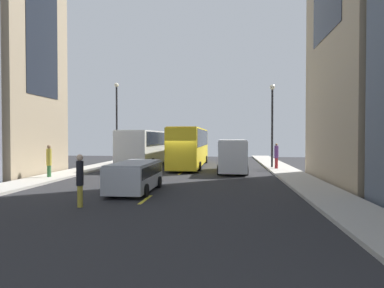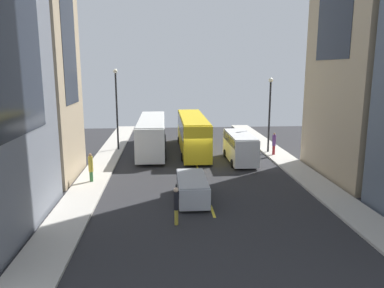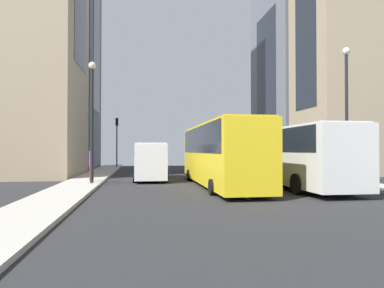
{
  "view_description": "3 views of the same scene",
  "coord_description": "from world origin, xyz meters",
  "px_view_note": "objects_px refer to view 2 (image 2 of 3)",
  "views": [
    {
      "loc": [
        3.63,
        -24.18,
        2.76
      ],
      "look_at": [
        0.61,
        2.42,
        2.2
      ],
      "focal_mm": 29.73,
      "sensor_mm": 36.0,
      "label": 1
    },
    {
      "loc": [
        -2.77,
        -31.06,
        8.27
      ],
      "look_at": [
        -0.32,
        1.36,
        1.65
      ],
      "focal_mm": 34.83,
      "sensor_mm": 36.0,
      "label": 2
    },
    {
      "loc": [
        4.63,
        25.97,
        2.13
      ],
      "look_at": [
        1.5,
        4.63,
        2.48
      ],
      "focal_mm": 33.0,
      "sensor_mm": 36.0,
      "label": 3
    }
  ],
  "objects_px": {
    "city_bus_white": "(152,132)",
    "pedestrian_waiting_curb": "(176,204)",
    "delivery_van_white": "(240,145)",
    "streetcar_yellow": "(193,131)",
    "pedestrian_crossing_mid": "(91,167)",
    "car_silver_0": "(192,187)",
    "pedestrian_walking_far": "(274,143)"
  },
  "relations": [
    {
      "from": "streetcar_yellow",
      "to": "delivery_van_white",
      "type": "relative_size",
      "value": 2.07
    },
    {
      "from": "city_bus_white",
      "to": "streetcar_yellow",
      "type": "bearing_deg",
      "value": -3.98
    },
    {
      "from": "delivery_van_white",
      "to": "streetcar_yellow",
      "type": "bearing_deg",
      "value": 129.54
    },
    {
      "from": "delivery_van_white",
      "to": "pedestrian_walking_far",
      "type": "xyz_separation_m",
      "value": [
        3.7,
        1.98,
        -0.24
      ]
    },
    {
      "from": "streetcar_yellow",
      "to": "pedestrian_waiting_curb",
      "type": "bearing_deg",
      "value": -97.14
    },
    {
      "from": "city_bus_white",
      "to": "pedestrian_crossing_mid",
      "type": "relative_size",
      "value": 6.07
    },
    {
      "from": "city_bus_white",
      "to": "pedestrian_walking_far",
      "type": "relative_size",
      "value": 6.07
    },
    {
      "from": "city_bus_white",
      "to": "pedestrian_crossing_mid",
      "type": "xyz_separation_m",
      "value": [
        -4.11,
        -10.52,
        -0.74
      ]
    },
    {
      "from": "delivery_van_white",
      "to": "pedestrian_walking_far",
      "type": "height_order",
      "value": "delivery_van_white"
    },
    {
      "from": "pedestrian_crossing_mid",
      "to": "car_silver_0",
      "type": "bearing_deg",
      "value": 28.53
    },
    {
      "from": "city_bus_white",
      "to": "pedestrian_walking_far",
      "type": "height_order",
      "value": "city_bus_white"
    },
    {
      "from": "streetcar_yellow",
      "to": "pedestrian_waiting_curb",
      "type": "relative_size",
      "value": 6.1
    },
    {
      "from": "pedestrian_crossing_mid",
      "to": "delivery_van_white",
      "type": "bearing_deg",
      "value": 83.07
    },
    {
      "from": "car_silver_0",
      "to": "pedestrian_waiting_curb",
      "type": "xyz_separation_m",
      "value": [
        -1.14,
        -3.72,
        0.27
      ]
    },
    {
      "from": "city_bus_white",
      "to": "delivery_van_white",
      "type": "relative_size",
      "value": 2.07
    },
    {
      "from": "car_silver_0",
      "to": "streetcar_yellow",
      "type": "bearing_deg",
      "value": 85.51
    },
    {
      "from": "delivery_van_white",
      "to": "city_bus_white",
      "type": "bearing_deg",
      "value": 147.94
    },
    {
      "from": "streetcar_yellow",
      "to": "pedestrian_walking_far",
      "type": "distance_m",
      "value": 8.12
    },
    {
      "from": "city_bus_white",
      "to": "pedestrian_waiting_curb",
      "type": "height_order",
      "value": "city_bus_white"
    },
    {
      "from": "delivery_van_white",
      "to": "car_silver_0",
      "type": "xyz_separation_m",
      "value": [
        -5.02,
        -9.61,
        -0.62
      ]
    },
    {
      "from": "streetcar_yellow",
      "to": "car_silver_0",
      "type": "bearing_deg",
      "value": -94.49
    },
    {
      "from": "city_bus_white",
      "to": "streetcar_yellow",
      "type": "height_order",
      "value": "streetcar_yellow"
    },
    {
      "from": "delivery_van_white",
      "to": "pedestrian_waiting_curb",
      "type": "bearing_deg",
      "value": -114.79
    },
    {
      "from": "car_silver_0",
      "to": "pedestrian_crossing_mid",
      "type": "xyz_separation_m",
      "value": [
        -7.08,
        4.1,
        0.38
      ]
    },
    {
      "from": "streetcar_yellow",
      "to": "delivery_van_white",
      "type": "xyz_separation_m",
      "value": [
        3.9,
        -4.72,
        -0.61
      ]
    },
    {
      "from": "pedestrian_waiting_curb",
      "to": "delivery_van_white",
      "type": "bearing_deg",
      "value": -37.37
    },
    {
      "from": "car_silver_0",
      "to": "pedestrian_waiting_curb",
      "type": "distance_m",
      "value": 3.9
    },
    {
      "from": "city_bus_white",
      "to": "car_silver_0",
      "type": "relative_size",
      "value": 2.81
    },
    {
      "from": "pedestrian_waiting_curb",
      "to": "streetcar_yellow",
      "type": "bearing_deg",
      "value": -19.72
    },
    {
      "from": "car_silver_0",
      "to": "pedestrian_waiting_curb",
      "type": "bearing_deg",
      "value": -106.98
    },
    {
      "from": "streetcar_yellow",
      "to": "delivery_van_white",
      "type": "height_order",
      "value": "streetcar_yellow"
    },
    {
      "from": "city_bus_white",
      "to": "streetcar_yellow",
      "type": "distance_m",
      "value": 4.11
    }
  ]
}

